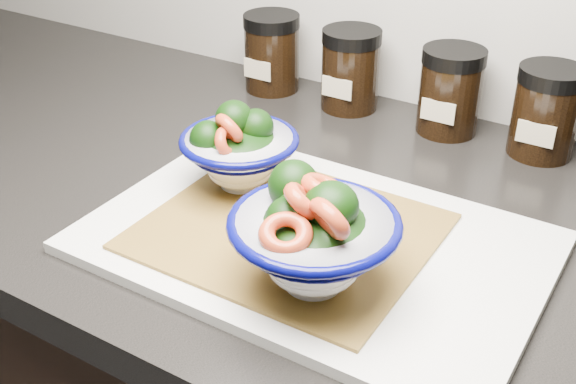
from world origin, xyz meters
The scene contains 9 objects.
countertop centered at (0.00, 1.45, 0.88)m, with size 3.50×0.60×0.04m, color black.
cutting_board centered at (-0.04, 1.36, 0.91)m, with size 0.45×0.30×0.01m, color silver.
bamboo_mat centered at (-0.07, 1.36, 0.91)m, with size 0.28×0.24×0.00m, color olive.
bowl_left centered at (-0.16, 1.41, 0.96)m, with size 0.13×0.13×0.10m.
bowl_right centered at (0.00, 1.29, 0.97)m, with size 0.15×0.15×0.12m.
spice_jar_a centered at (-0.30, 1.69, 0.96)m, with size 0.08×0.08×0.11m.
spice_jar_b centered at (-0.17, 1.69, 0.96)m, with size 0.08×0.08×0.11m.
spice_jar_c centered at (-0.03, 1.69, 0.96)m, with size 0.08×0.08×0.11m.
spice_jar_d centered at (0.10, 1.69, 0.96)m, with size 0.08×0.08×0.11m.
Camera 1 is at (0.25, 0.84, 1.32)m, focal length 45.00 mm.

